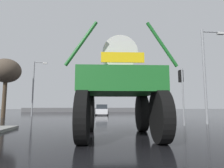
{
  "coord_description": "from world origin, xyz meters",
  "views": [
    {
      "loc": [
        0.03,
        -0.58,
        1.32
      ],
      "look_at": [
        0.75,
        9.18,
        2.47
      ],
      "focal_mm": 29.74,
      "sensor_mm": 36.0,
      "label": 1
    }
  ],
  "objects_px": {
    "streetlight_near_right": "(206,70)",
    "streetlight_far_left": "(34,85)",
    "sedan_ahead": "(102,110)",
    "traffic_signal_near_right": "(181,84)",
    "oversize_sprayer": "(118,87)",
    "bare_tree_left": "(6,71)"
  },
  "relations": [
    {
      "from": "traffic_signal_near_right",
      "to": "streetlight_far_left",
      "type": "bearing_deg",
      "value": 140.0
    },
    {
      "from": "oversize_sprayer",
      "to": "streetlight_near_right",
      "type": "height_order",
      "value": "streetlight_near_right"
    },
    {
      "from": "sedan_ahead",
      "to": "traffic_signal_near_right",
      "type": "height_order",
      "value": "traffic_signal_near_right"
    },
    {
      "from": "oversize_sprayer",
      "to": "traffic_signal_near_right",
      "type": "relative_size",
      "value": 1.35
    },
    {
      "from": "sedan_ahead",
      "to": "bare_tree_left",
      "type": "distance_m",
      "value": 13.46
    },
    {
      "from": "sedan_ahead",
      "to": "traffic_signal_near_right",
      "type": "distance_m",
      "value": 16.44
    },
    {
      "from": "oversize_sprayer",
      "to": "streetlight_near_right",
      "type": "distance_m",
      "value": 8.77
    },
    {
      "from": "sedan_ahead",
      "to": "traffic_signal_near_right",
      "type": "relative_size",
      "value": 1.07
    },
    {
      "from": "oversize_sprayer",
      "to": "streetlight_far_left",
      "type": "relative_size",
      "value": 0.75
    },
    {
      "from": "sedan_ahead",
      "to": "streetlight_near_right",
      "type": "bearing_deg",
      "value": -150.86
    },
    {
      "from": "oversize_sprayer",
      "to": "streetlight_far_left",
      "type": "bearing_deg",
      "value": 31.33
    },
    {
      "from": "oversize_sprayer",
      "to": "streetlight_near_right",
      "type": "relative_size",
      "value": 0.74
    },
    {
      "from": "oversize_sprayer",
      "to": "streetlight_far_left",
      "type": "xyz_separation_m",
      "value": [
        -8.99,
        15.79,
        1.79
      ]
    },
    {
      "from": "sedan_ahead",
      "to": "streetlight_far_left",
      "type": "distance_m",
      "value": 10.0
    },
    {
      "from": "sedan_ahead",
      "to": "oversize_sprayer",
      "type": "bearing_deg",
      "value": -176.51
    },
    {
      "from": "traffic_signal_near_right",
      "to": "bare_tree_left",
      "type": "relative_size",
      "value": 0.58
    },
    {
      "from": "streetlight_near_right",
      "to": "streetlight_far_left",
      "type": "height_order",
      "value": "streetlight_near_right"
    },
    {
      "from": "streetlight_far_left",
      "to": "bare_tree_left",
      "type": "bearing_deg",
      "value": -141.53
    },
    {
      "from": "oversize_sprayer",
      "to": "streetlight_near_right",
      "type": "xyz_separation_m",
      "value": [
        7.09,
        4.83,
        1.84
      ]
    },
    {
      "from": "sedan_ahead",
      "to": "bare_tree_left",
      "type": "relative_size",
      "value": 0.62
    },
    {
      "from": "sedan_ahead",
      "to": "streetlight_far_left",
      "type": "height_order",
      "value": "streetlight_far_left"
    },
    {
      "from": "streetlight_near_right",
      "to": "bare_tree_left",
      "type": "height_order",
      "value": "streetlight_near_right"
    }
  ]
}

